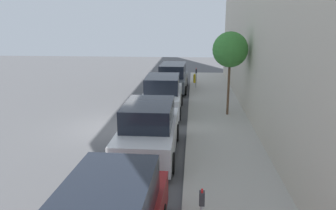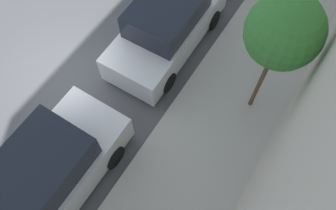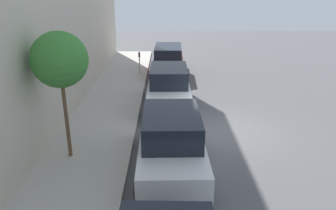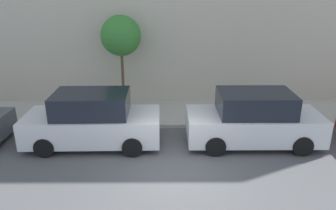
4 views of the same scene
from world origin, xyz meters
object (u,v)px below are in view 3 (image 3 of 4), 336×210
object	(u,v)px
parked_suv_second	(169,88)
parked_suv_third	(171,144)
parking_meter_near	(139,61)
parked_minivan_nearest	(168,61)
street_tree	(60,60)

from	to	relation	value
parked_suv_second	parked_suv_third	xyz separation A→B (m)	(-0.03, 5.81, 0.00)
parked_suv_second	parking_meter_near	xyz separation A→B (m)	(1.81, -5.46, 0.13)
parked_minivan_nearest	parking_meter_near	xyz separation A→B (m)	(1.83, 0.49, 0.13)
parked_suv_second	parked_suv_third	size ratio (longest dim) A/B	1.00
parked_suv_second	parking_meter_near	world-z (taller)	parked_suv_second
street_tree	parked_minivan_nearest	bearing A→B (deg)	-107.13
parked_minivan_nearest	parking_meter_near	bearing A→B (deg)	15.06
parking_meter_near	street_tree	world-z (taller)	street_tree
parking_meter_near	parked_minivan_nearest	bearing A→B (deg)	-164.94
parked_suv_second	parked_suv_third	distance (m)	5.81
parked_minivan_nearest	parked_suv_third	bearing A→B (deg)	90.05
parked_minivan_nearest	parked_suv_second	size ratio (longest dim) A/B	1.03
parked_suv_second	parking_meter_near	bearing A→B (deg)	-71.67
parked_suv_second	street_tree	xyz separation A→B (m)	(3.39, 5.11, 2.52)
parked_minivan_nearest	street_tree	distance (m)	11.85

